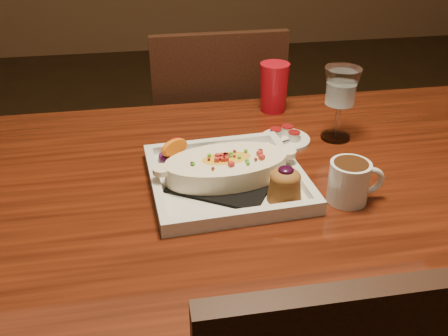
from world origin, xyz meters
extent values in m
cube|color=#63210E|center=(0.00, 0.00, 0.73)|extent=(1.50, 0.90, 0.04)
cylinder|color=black|center=(-0.67, 0.37, 0.35)|extent=(0.07, 0.07, 0.71)
cylinder|color=black|center=(0.67, 0.37, 0.35)|extent=(0.07, 0.07, 0.71)
cube|color=black|center=(0.00, 0.70, 0.45)|extent=(0.42, 0.42, 0.04)
cylinder|color=black|center=(0.17, 0.87, 0.23)|extent=(0.04, 0.04, 0.45)
cylinder|color=black|center=(-0.17, 0.87, 0.23)|extent=(0.04, 0.04, 0.45)
cylinder|color=black|center=(0.17, 0.53, 0.23)|extent=(0.04, 0.04, 0.45)
cylinder|color=black|center=(-0.17, 0.53, 0.23)|extent=(0.04, 0.04, 0.45)
cube|color=black|center=(0.00, 0.51, 0.70)|extent=(0.40, 0.03, 0.46)
cube|color=silver|center=(-0.07, 0.01, 0.76)|extent=(0.33, 0.33, 0.01)
cube|color=black|center=(-0.07, 0.01, 0.77)|extent=(0.27, 0.27, 0.01)
ellipsoid|color=yellow|center=(-0.07, 0.01, 0.79)|extent=(0.23, 0.14, 0.04)
ellipsoid|color=#611660|center=(-0.17, 0.11, 0.77)|extent=(0.07, 0.06, 0.02)
cone|color=#986026|center=(0.03, -0.09, 0.79)|extent=(0.07, 0.07, 0.05)
ellipsoid|color=#986026|center=(0.03, -0.09, 0.81)|extent=(0.06, 0.06, 0.03)
ellipsoid|color=black|center=(0.03, -0.09, 0.83)|extent=(0.03, 0.03, 0.01)
cylinder|color=silver|center=(0.15, -0.10, 0.79)|extent=(0.08, 0.08, 0.08)
cylinder|color=#321B0D|center=(0.15, -0.10, 0.83)|extent=(0.07, 0.07, 0.02)
torus|color=silver|center=(0.20, -0.10, 0.79)|extent=(0.06, 0.02, 0.06)
cylinder|color=silver|center=(0.23, 0.17, 0.75)|extent=(0.07, 0.07, 0.01)
cylinder|color=silver|center=(0.23, 0.17, 0.80)|extent=(0.01, 0.01, 0.08)
cone|color=silver|center=(0.23, 0.17, 0.88)|extent=(0.09, 0.09, 0.09)
cylinder|color=silver|center=(0.10, 0.17, 0.75)|extent=(0.12, 0.12, 0.01)
cylinder|color=white|center=(0.08, 0.18, 0.77)|extent=(0.03, 0.03, 0.02)
cylinder|color=maroon|center=(0.08, 0.18, 0.78)|extent=(0.03, 0.03, 0.00)
cylinder|color=white|center=(0.11, 0.19, 0.77)|extent=(0.03, 0.03, 0.02)
cylinder|color=maroon|center=(0.11, 0.19, 0.78)|extent=(0.03, 0.03, 0.00)
cylinder|color=white|center=(0.12, 0.16, 0.77)|extent=(0.03, 0.03, 0.02)
cylinder|color=maroon|center=(0.12, 0.16, 0.78)|extent=(0.03, 0.03, 0.00)
cylinder|color=white|center=(-0.16, 0.18, 0.76)|extent=(0.03, 0.03, 0.02)
cylinder|color=maroon|center=(-0.16, 0.18, 0.77)|extent=(0.03, 0.03, 0.00)
cone|color=#B80D1B|center=(0.12, 0.36, 0.82)|extent=(0.08, 0.08, 0.13)
camera|label=1|loc=(-0.23, -0.87, 1.30)|focal=40.00mm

